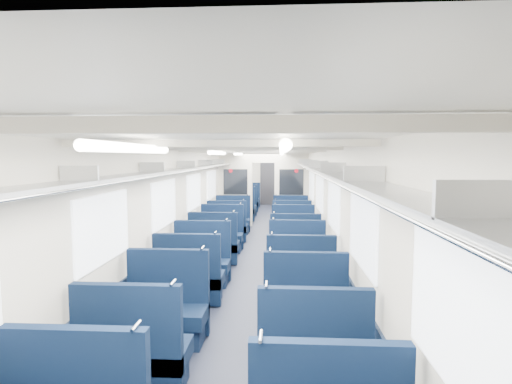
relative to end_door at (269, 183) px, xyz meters
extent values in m
cube|color=black|center=(0.00, -8.94, -1.00)|extent=(2.80, 18.00, 0.01)
cube|color=silver|center=(0.00, -8.94, 1.35)|extent=(2.80, 18.00, 0.01)
cube|color=beige|center=(-1.40, -8.94, 0.18)|extent=(0.02, 18.00, 2.35)
cube|color=black|center=(-1.39, -8.94, -0.65)|extent=(0.03, 17.90, 0.70)
cube|color=beige|center=(1.40, -8.94, 0.18)|extent=(0.02, 18.00, 2.35)
cube|color=black|center=(1.39, -8.94, -0.65)|extent=(0.03, 17.90, 0.70)
cube|color=beige|center=(0.00, 0.06, 0.18)|extent=(2.80, 0.02, 2.35)
cube|color=#B2B5BA|center=(-1.22, -8.94, 0.97)|extent=(0.34, 17.40, 0.04)
cylinder|color=silver|center=(-1.04, -8.94, 0.95)|extent=(0.02, 17.40, 0.02)
cube|color=#B2B5BA|center=(-1.22, -14.94, 1.05)|extent=(0.34, 0.03, 0.14)
cube|color=#B2B5BA|center=(-1.22, -12.94, 1.05)|extent=(0.34, 0.03, 0.14)
cube|color=#B2B5BA|center=(-1.22, -10.94, 1.05)|extent=(0.34, 0.03, 0.14)
cube|color=#B2B5BA|center=(-1.22, -8.94, 1.05)|extent=(0.34, 0.03, 0.14)
cube|color=#B2B5BA|center=(-1.22, -6.94, 1.05)|extent=(0.34, 0.03, 0.14)
cube|color=#B2B5BA|center=(-1.22, -4.94, 1.05)|extent=(0.34, 0.03, 0.14)
cube|color=#B2B5BA|center=(-1.22, -2.94, 1.05)|extent=(0.34, 0.03, 0.14)
cube|color=#B2B5BA|center=(-1.22, -0.94, 1.05)|extent=(0.34, 0.03, 0.14)
cube|color=#B2B5BA|center=(1.22, -8.94, 0.97)|extent=(0.34, 17.40, 0.04)
cylinder|color=silver|center=(1.04, -8.94, 0.95)|extent=(0.02, 17.40, 0.02)
cube|color=#B2B5BA|center=(1.22, -16.94, 1.05)|extent=(0.34, 0.03, 0.14)
cube|color=#B2B5BA|center=(1.22, -14.94, 1.05)|extent=(0.34, 0.03, 0.14)
cube|color=#B2B5BA|center=(1.22, -12.94, 1.05)|extent=(0.34, 0.03, 0.14)
cube|color=#B2B5BA|center=(1.22, -10.94, 1.05)|extent=(0.34, 0.03, 0.14)
cube|color=#B2B5BA|center=(1.22, -8.94, 1.05)|extent=(0.34, 0.03, 0.14)
cube|color=#B2B5BA|center=(1.22, -6.94, 1.05)|extent=(0.34, 0.03, 0.14)
cube|color=#B2B5BA|center=(1.22, -4.94, 1.05)|extent=(0.34, 0.03, 0.14)
cube|color=#B2B5BA|center=(1.22, -2.94, 1.05)|extent=(0.34, 0.03, 0.14)
cube|color=#B2B5BA|center=(1.22, -0.94, 1.05)|extent=(0.34, 0.03, 0.14)
cube|color=white|center=(-1.38, -14.14, 0.42)|extent=(0.02, 1.30, 0.75)
cube|color=white|center=(-1.38, -11.84, 0.42)|extent=(0.02, 1.30, 0.75)
cube|color=white|center=(-1.38, -9.54, 0.42)|extent=(0.02, 1.30, 0.75)
cube|color=white|center=(-1.38, -7.24, 0.42)|extent=(0.02, 1.30, 0.75)
cube|color=white|center=(-1.38, -4.44, 0.42)|extent=(0.02, 1.30, 0.75)
cube|color=white|center=(-1.38, -2.14, 0.42)|extent=(0.02, 1.30, 0.75)
cube|color=white|center=(1.38, -16.44, 0.42)|extent=(0.02, 1.30, 0.75)
cube|color=white|center=(1.38, -14.14, 0.42)|extent=(0.02, 1.30, 0.75)
cube|color=white|center=(1.38, -11.84, 0.42)|extent=(0.02, 1.30, 0.75)
cube|color=white|center=(1.38, -9.54, 0.42)|extent=(0.02, 1.30, 0.75)
cube|color=white|center=(1.38, -7.24, 0.42)|extent=(0.02, 1.30, 0.75)
cube|color=white|center=(1.38, -4.44, 0.42)|extent=(0.02, 1.30, 0.75)
cube|color=white|center=(1.38, -2.14, 0.42)|extent=(0.02, 1.30, 0.75)
cube|color=beige|center=(0.00, -16.94, 1.31)|extent=(2.70, 0.06, 0.06)
cube|color=beige|center=(0.00, -14.94, 1.31)|extent=(2.70, 0.06, 0.06)
cube|color=beige|center=(0.00, -12.94, 1.31)|extent=(2.70, 0.06, 0.06)
cube|color=beige|center=(0.00, -10.94, 1.31)|extent=(2.70, 0.06, 0.06)
cube|color=beige|center=(0.00, -8.94, 1.31)|extent=(2.70, 0.06, 0.06)
cube|color=beige|center=(0.00, -6.94, 1.31)|extent=(2.70, 0.06, 0.06)
cube|color=beige|center=(0.00, -4.94, 1.31)|extent=(2.70, 0.06, 0.06)
cube|color=beige|center=(0.00, -2.94, 1.31)|extent=(2.70, 0.06, 0.06)
cube|color=beige|center=(0.00, -0.94, 1.31)|extent=(2.70, 0.06, 0.06)
cylinder|color=white|center=(-0.55, -15.44, 1.26)|extent=(0.07, 1.60, 0.07)
cylinder|color=white|center=(-0.55, -11.44, 1.26)|extent=(0.07, 1.60, 0.07)
cylinder|color=white|center=(-0.55, -7.94, 1.26)|extent=(0.07, 1.60, 0.07)
cylinder|color=white|center=(-0.55, -3.44, 1.26)|extent=(0.07, 1.60, 0.07)
cylinder|color=white|center=(0.55, -15.44, 1.26)|extent=(0.07, 1.60, 0.07)
cylinder|color=white|center=(0.55, -11.44, 1.26)|extent=(0.07, 1.60, 0.07)
cylinder|color=white|center=(0.55, -7.94, 1.26)|extent=(0.07, 1.60, 0.07)
cylinder|color=white|center=(0.55, -3.44, 1.26)|extent=(0.07, 1.60, 0.07)
cube|color=black|center=(0.00, 0.00, 0.00)|extent=(0.75, 0.06, 2.00)
cube|color=beige|center=(-0.88, -5.69, 0.18)|extent=(1.05, 0.08, 2.35)
cube|color=black|center=(-0.87, -5.74, 0.40)|extent=(0.76, 0.02, 0.80)
cylinder|color=red|center=(-1.02, -5.75, 0.75)|extent=(0.12, 0.01, 0.12)
cube|color=beige|center=(0.88, -5.69, 0.18)|extent=(1.05, 0.08, 2.35)
cube|color=black|center=(0.87, -5.74, 0.40)|extent=(0.76, 0.02, 0.80)
cylinder|color=red|center=(1.02, -5.75, 0.75)|extent=(0.12, 0.01, 0.12)
cube|color=beige|center=(0.00, -5.69, 1.17)|extent=(0.70, 0.08, 0.35)
cylinder|color=silver|center=(-0.41, -15.87, 0.10)|extent=(0.02, 0.15, 0.02)
cylinder|color=silver|center=(0.41, -15.97, 0.10)|extent=(0.02, 0.15, 0.02)
cube|color=#0A1932|center=(-0.83, -14.75, -0.66)|extent=(1.00, 0.52, 0.17)
cube|color=black|center=(-0.83, -14.75, -0.87)|extent=(0.92, 0.42, 0.26)
cube|color=#0A1932|center=(-0.83, -14.96, -0.45)|extent=(1.00, 0.09, 1.06)
cylinder|color=silver|center=(-0.41, -14.96, 0.10)|extent=(0.02, 0.15, 0.02)
cube|color=#0A1932|center=(0.83, -14.76, -0.66)|extent=(1.00, 0.52, 0.17)
cube|color=black|center=(0.83, -14.76, -0.87)|extent=(0.92, 0.42, 0.26)
cube|color=#0A1932|center=(0.83, -14.97, -0.45)|extent=(1.00, 0.09, 1.06)
cylinder|color=silver|center=(0.41, -14.97, 0.10)|extent=(0.02, 0.15, 0.02)
cube|color=#0A1932|center=(-0.83, -13.83, -0.66)|extent=(1.00, 0.52, 0.17)
cube|color=black|center=(-0.83, -13.83, -0.87)|extent=(0.92, 0.42, 0.26)
cube|color=#0A1932|center=(-0.83, -13.61, -0.45)|extent=(1.00, 0.09, 1.06)
cylinder|color=silver|center=(-0.41, -13.61, 0.10)|extent=(0.02, 0.15, 0.02)
cube|color=#0A1932|center=(0.83, -13.88, -0.66)|extent=(1.00, 0.52, 0.17)
cube|color=black|center=(0.83, -13.88, -0.87)|extent=(0.92, 0.42, 0.26)
cube|color=#0A1932|center=(0.83, -13.67, -0.45)|extent=(1.00, 0.09, 1.06)
cylinder|color=silver|center=(0.41, -13.67, 0.10)|extent=(0.02, 0.15, 0.02)
cube|color=#0A1932|center=(-0.83, -12.43, -0.66)|extent=(1.00, 0.52, 0.17)
cube|color=black|center=(-0.83, -12.43, -0.87)|extent=(0.92, 0.42, 0.26)
cube|color=#0A1932|center=(-0.83, -12.64, -0.45)|extent=(1.00, 0.09, 1.06)
cylinder|color=silver|center=(-0.41, -12.64, 0.10)|extent=(0.02, 0.15, 0.02)
cube|color=#0A1932|center=(0.83, -12.43, -0.66)|extent=(1.00, 0.52, 0.17)
cube|color=black|center=(0.83, -12.43, -0.87)|extent=(0.92, 0.42, 0.26)
cube|color=#0A1932|center=(0.83, -12.64, -0.45)|extent=(1.00, 0.09, 1.06)
cylinder|color=silver|center=(0.41, -12.64, 0.10)|extent=(0.02, 0.15, 0.02)
cube|color=#0A1932|center=(-0.83, -11.64, -0.66)|extent=(1.00, 0.52, 0.17)
cube|color=black|center=(-0.83, -11.64, -0.87)|extent=(0.92, 0.42, 0.26)
cube|color=#0A1932|center=(-0.83, -11.43, -0.45)|extent=(1.00, 0.09, 1.06)
cylinder|color=silver|center=(-0.41, -11.43, 0.10)|extent=(0.02, 0.15, 0.02)
cube|color=#0A1932|center=(0.83, -11.48, -0.66)|extent=(1.00, 0.52, 0.17)
cube|color=black|center=(0.83, -11.48, -0.87)|extent=(0.92, 0.42, 0.26)
cube|color=#0A1932|center=(0.83, -11.26, -0.45)|extent=(1.00, 0.09, 1.06)
cylinder|color=silver|center=(0.41, -11.26, 0.10)|extent=(0.02, 0.15, 0.02)
cube|color=#0A1932|center=(-0.83, -10.16, -0.66)|extent=(1.00, 0.52, 0.17)
cube|color=black|center=(-0.83, -10.16, -0.87)|extent=(0.92, 0.42, 0.26)
cube|color=#0A1932|center=(-0.83, -10.37, -0.45)|extent=(1.00, 0.09, 1.06)
cylinder|color=silver|center=(-0.41, -10.37, 0.10)|extent=(0.02, 0.15, 0.02)
cube|color=#0A1932|center=(0.83, -10.27, -0.66)|extent=(1.00, 0.52, 0.17)
cube|color=black|center=(0.83, -10.27, -0.87)|extent=(0.92, 0.42, 0.26)
cube|color=#0A1932|center=(0.83, -10.48, -0.45)|extent=(1.00, 0.09, 1.06)
cylinder|color=silver|center=(0.41, -10.48, 0.10)|extent=(0.02, 0.15, 0.02)
cube|color=#0A1932|center=(-0.83, -9.21, -0.66)|extent=(1.00, 0.52, 0.17)
cube|color=black|center=(-0.83, -9.21, -0.87)|extent=(0.92, 0.42, 0.26)
cube|color=#0A1932|center=(-0.83, -8.99, -0.45)|extent=(1.00, 0.09, 1.06)
cylinder|color=silver|center=(-0.41, -8.99, 0.10)|extent=(0.02, 0.15, 0.02)
cube|color=#0A1932|center=(0.83, -9.20, -0.66)|extent=(1.00, 0.52, 0.17)
cube|color=black|center=(0.83, -9.20, -0.87)|extent=(0.92, 0.42, 0.26)
cube|color=#0A1932|center=(0.83, -8.99, -0.45)|extent=(1.00, 0.09, 1.06)
cylinder|color=silver|center=(0.41, -8.99, 0.10)|extent=(0.02, 0.15, 0.02)
cube|color=#0A1932|center=(-0.83, -8.02, -0.66)|extent=(1.00, 0.52, 0.17)
cube|color=black|center=(-0.83, -8.02, -0.87)|extent=(0.92, 0.42, 0.26)
cube|color=#0A1932|center=(-0.83, -8.23, -0.45)|extent=(1.00, 0.09, 1.06)
cylinder|color=silver|center=(-0.41, -8.23, 0.10)|extent=(0.02, 0.15, 0.02)
cube|color=#0A1932|center=(0.83, -7.84, -0.66)|extent=(1.00, 0.52, 0.17)
cube|color=black|center=(0.83, -7.84, -0.87)|extent=(0.92, 0.42, 0.26)
cube|color=#0A1932|center=(0.83, -8.06, -0.45)|extent=(1.00, 0.09, 1.06)
cylinder|color=silver|center=(0.41, -8.06, 0.10)|extent=(0.02, 0.15, 0.02)
cube|color=#0A1932|center=(-0.83, -7.02, -0.66)|extent=(1.00, 0.52, 0.17)
cube|color=black|center=(-0.83, -7.02, -0.87)|extent=(0.92, 0.42, 0.26)
cube|color=#0A1932|center=(-0.83, -6.81, -0.45)|extent=(1.00, 0.09, 1.06)
cylinder|color=silver|center=(-0.41, -6.81, 0.10)|extent=(0.02, 0.15, 0.02)
cube|color=#0A1932|center=(0.83, -6.94, -0.66)|extent=(1.00, 0.52, 0.17)
cube|color=black|center=(0.83, -6.94, -0.87)|extent=(0.92, 0.42, 0.26)
cube|color=#0A1932|center=(0.83, -6.73, -0.45)|extent=(1.00, 0.09, 1.06)
cylinder|color=silver|center=(0.41, -6.73, 0.10)|extent=(0.02, 0.15, 0.02)
cube|color=#0A1932|center=(-0.83, -4.65, -0.66)|extent=(1.00, 0.52, 0.17)
cube|color=black|center=(-0.83, -4.65, -0.87)|extent=(0.92, 0.42, 0.26)
cube|color=#0A1932|center=(-0.83, -4.87, -0.45)|extent=(1.00, 0.09, 1.06)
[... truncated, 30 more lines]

